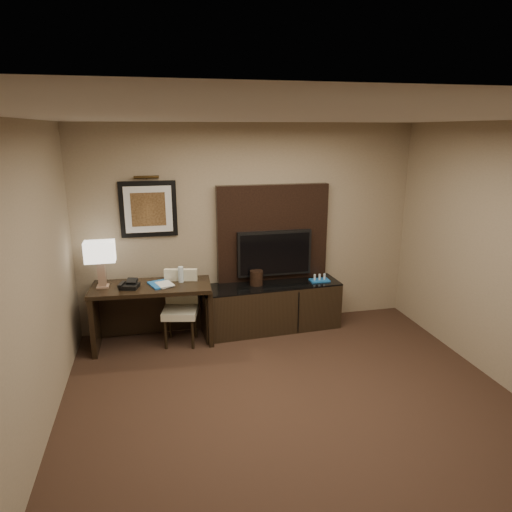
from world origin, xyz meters
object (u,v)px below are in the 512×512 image
object	(u,v)px
desk	(153,315)
water_bottle	(181,274)
minibar_tray	(320,278)
ice_bucket	(256,278)
table_lamp	(101,265)
desk_chair	(180,311)
credenza	(271,307)
desk_phone	(129,284)
tv	(274,253)

from	to	relation	value
desk	water_bottle	distance (m)	0.61
water_bottle	minibar_tray	world-z (taller)	water_bottle
ice_bucket	table_lamp	bearing A→B (deg)	-178.18
water_bottle	ice_bucket	bearing A→B (deg)	4.46
desk_chair	minibar_tray	bearing A→B (deg)	16.69
credenza	desk_phone	world-z (taller)	desk_phone
desk	water_bottle	world-z (taller)	water_bottle
credenza	water_bottle	distance (m)	1.30
desk	desk_chair	xyz separation A→B (m)	(0.33, -0.07, 0.04)
tv	water_bottle	world-z (taller)	tv
credenza	tv	xyz separation A→B (m)	(0.08, 0.14, 0.70)
tv	desk_chair	world-z (taller)	tv
desk	table_lamp	size ratio (longest dim) A/B	2.62
table_lamp	ice_bucket	xyz separation A→B (m)	(1.92, 0.06, -0.32)
desk	credenza	distance (m)	1.55
desk	ice_bucket	xyz separation A→B (m)	(1.35, 0.12, 0.34)
tv	water_bottle	xyz separation A→B (m)	(-1.25, -0.19, -0.15)
table_lamp	ice_bucket	size ratio (longest dim) A/B	2.84
desk	minibar_tray	size ratio (longest dim) A/B	5.58
desk_phone	desk_chair	bearing A→B (deg)	14.15
desk	desk_phone	distance (m)	0.51
table_lamp	water_bottle	bearing A→B (deg)	-0.96
desk_phone	water_bottle	bearing A→B (deg)	24.79
credenza	ice_bucket	size ratio (longest dim) A/B	9.51
ice_bucket	minibar_tray	xyz separation A→B (m)	(0.87, -0.04, -0.05)
desk_chair	minibar_tray	size ratio (longest dim) A/B	3.33
table_lamp	ice_bucket	bearing A→B (deg)	1.82
credenza	minibar_tray	world-z (taller)	minibar_tray
tv	water_bottle	distance (m)	1.28
ice_bucket	desk	bearing A→B (deg)	-174.77
desk_chair	table_lamp	size ratio (longest dim) A/B	1.56
ice_bucket	water_bottle	bearing A→B (deg)	-175.54
desk_chair	ice_bucket	world-z (taller)	desk_chair
desk_chair	ice_bucket	distance (m)	1.08
credenza	table_lamp	distance (m)	2.24
desk_phone	desk	bearing A→B (deg)	27.15
table_lamp	desk	bearing A→B (deg)	-6.31
tv	minibar_tray	size ratio (longest dim) A/B	3.87
tv	desk_phone	xyz separation A→B (m)	(-1.87, -0.29, -0.20)
credenza	water_bottle	size ratio (longest dim) A/B	9.32
table_lamp	minibar_tray	world-z (taller)	table_lamp
desk_phone	water_bottle	distance (m)	0.63
desk_chair	desk_phone	size ratio (longest dim) A/B	4.16
desk	desk_phone	world-z (taller)	desk_phone
desk	minibar_tray	xyz separation A→B (m)	(2.22, 0.09, 0.29)
table_lamp	desk_phone	distance (m)	0.40
desk	desk_phone	xyz separation A→B (m)	(-0.25, -0.05, 0.44)
desk_phone	ice_bucket	world-z (taller)	desk_phone
minibar_tray	credenza	bearing A→B (deg)	178.77
desk	minibar_tray	world-z (taller)	desk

